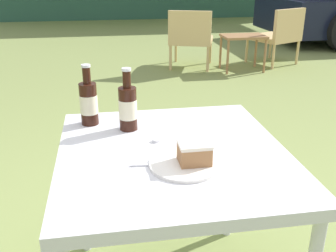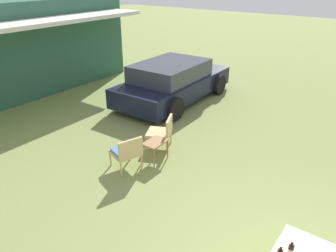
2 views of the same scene
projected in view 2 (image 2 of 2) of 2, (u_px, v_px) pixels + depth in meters
name	position (u px, v px, depth m)	size (l,w,h in m)	color
parked_car	(173.00, 82.00, 10.36)	(4.31, 2.14, 1.27)	black
wicker_chair_cushioned	(127.00, 151.00, 6.76)	(0.68, 0.69, 0.76)	tan
wicker_chair_plain	(162.00, 131.00, 7.62)	(0.72, 0.72, 0.76)	tan
garden_side_table	(155.00, 144.00, 7.08)	(0.54, 0.36, 0.45)	#996B42
cola_bottle_near	(291.00, 250.00, 3.88)	(0.07, 0.07, 0.24)	black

